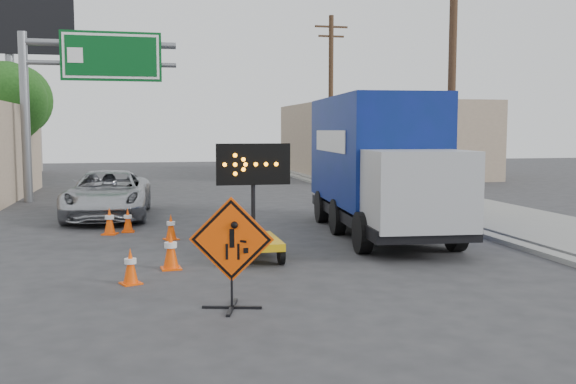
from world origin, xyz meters
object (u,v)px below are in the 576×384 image
object	(u,v)px
construction_sign	(231,250)
box_truck	(378,172)
pickup_truck	(108,194)
arrow_board	(253,234)

from	to	relation	value
construction_sign	box_truck	size ratio (longest dim) A/B	0.22
construction_sign	box_truck	xyz separation A→B (m)	(5.00, 6.66, 0.78)
construction_sign	box_truck	world-z (taller)	box_truck
construction_sign	pickup_truck	bearing A→B (deg)	117.36
arrow_board	box_truck	size ratio (longest dim) A/B	0.32
construction_sign	pickup_truck	size ratio (longest dim) A/B	0.33
box_truck	construction_sign	bearing A→B (deg)	-122.03
pickup_truck	construction_sign	bearing A→B (deg)	-75.15
box_truck	arrow_board	bearing A→B (deg)	-139.94
pickup_truck	box_truck	bearing A→B (deg)	-31.52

